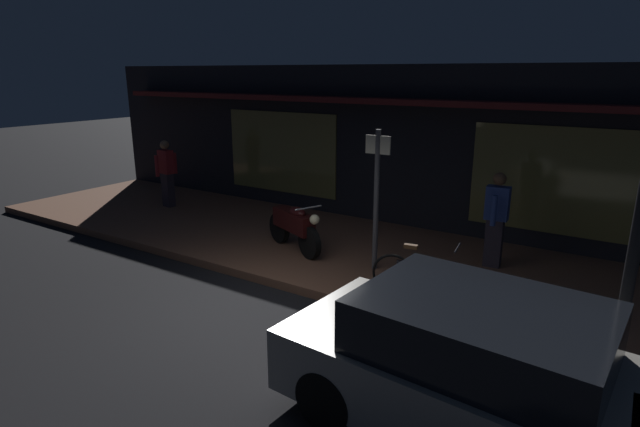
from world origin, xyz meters
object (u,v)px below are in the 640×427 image
(bicycle_parked, at_px, (426,278))
(parked_car_near, at_px, (488,375))
(motorcycle, at_px, (295,225))
(person_photographer, at_px, (167,172))
(person_bystander, at_px, (496,218))
(sign_post, at_px, (377,192))

(bicycle_parked, distance_m, parked_car_near, 2.77)
(motorcycle, relative_size, parked_car_near, 0.38)
(motorcycle, distance_m, parked_car_near, 5.39)
(bicycle_parked, xyz_separation_m, parked_car_near, (1.51, -2.31, 0.20))
(person_photographer, height_order, parked_car_near, person_photographer)
(person_bystander, bearing_deg, motorcycle, -160.11)
(motorcycle, xyz_separation_m, bicycle_parked, (2.92, -0.76, -0.14))
(person_photographer, bearing_deg, sign_post, -8.60)
(bicycle_parked, xyz_separation_m, person_photographer, (-7.51, 1.71, 0.52))
(motorcycle, height_order, bicycle_parked, motorcycle)
(bicycle_parked, relative_size, person_bystander, 0.99)
(bicycle_parked, distance_m, person_bystander, 2.10)
(sign_post, bearing_deg, person_bystander, 35.97)
(bicycle_parked, xyz_separation_m, sign_post, (-1.22, 0.76, 1.00))
(motorcycle, bearing_deg, person_bystander, 19.89)
(motorcycle, relative_size, bicycle_parked, 0.98)
(person_bystander, relative_size, parked_car_near, 0.40)
(parked_car_near, bearing_deg, motorcycle, 145.32)
(motorcycle, relative_size, person_photographer, 0.97)
(person_bystander, distance_m, sign_post, 2.14)
(motorcycle, distance_m, person_photographer, 4.71)
(person_bystander, xyz_separation_m, parked_car_near, (1.05, -4.29, -0.32))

